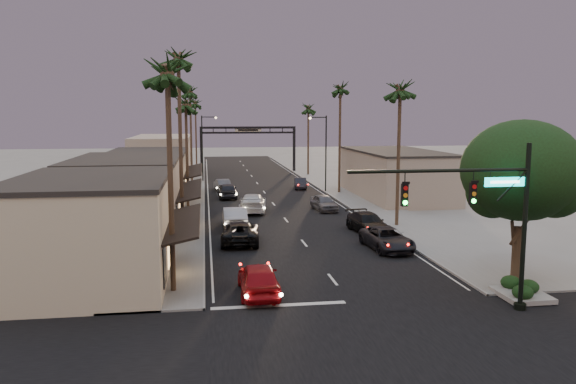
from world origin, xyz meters
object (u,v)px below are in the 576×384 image
object	(u,v)px
palm_lb	(178,53)
palm_ra	(400,85)
streetlight_left	(204,143)
palm_rb	(340,85)
traffic_signal	(487,203)
streetlight_right	(324,147)
palm_la	(167,65)
oncoming_silver	(235,217)
curbside_near	(387,239)
curbside_black	(368,223)
arch	(248,137)
corner_tree	(523,175)
palm_lc	(186,100)
palm_rc	(308,106)
palm_ld	(190,89)
oncoming_pickup	(240,232)
palm_far	(195,101)
oncoming_red	(259,279)

from	to	relation	value
palm_lb	palm_ra	size ratio (longest dim) A/B	1.15
streetlight_left	palm_rb	distance (m)	22.07
palm_lb	traffic_signal	bearing A→B (deg)	-51.56
streetlight_right	palm_la	bearing A→B (deg)	-113.32
oncoming_silver	curbside_near	world-z (taller)	oncoming_silver
streetlight_right	curbside_black	world-z (taller)	streetlight_right
arch	streetlight_left	size ratio (longest dim) A/B	1.69
corner_tree	palm_rb	world-z (taller)	palm_rb
streetlight_left	palm_la	distance (m)	49.41
streetlight_right	palm_la	distance (m)	39.68
corner_tree	oncoming_silver	world-z (taller)	corner_tree
palm_lb	palm_lc	bearing A→B (deg)	90.00
curbside_black	palm_rb	bearing A→B (deg)	75.08
streetlight_left	palm_rc	xyz separation A→B (m)	(15.52, 6.00, 5.14)
streetlight_left	curbside_black	distance (m)	38.49
palm_ld	curbside_near	distance (m)	42.66
palm_la	oncoming_pickup	distance (m)	15.74
palm_la	palm_ra	world-z (taller)	same
palm_ld	curbside_black	bearing A→B (deg)	-66.90
palm_ra	palm_far	xyz separation A→B (m)	(-16.90, 54.00, 0.00)
curbside_near	streetlight_right	bearing A→B (deg)	82.60
streetlight_left	oncoming_red	bearing A→B (deg)	-87.00
palm_la	curbside_black	xyz separation A→B (m)	(14.13, 12.87, -10.68)
oncoming_red	palm_la	bearing A→B (deg)	-12.79
arch	palm_rc	distance (m)	11.59
traffic_signal	oncoming_red	xyz separation A→B (m)	(-9.98, 4.00, -4.25)
corner_tree	arch	xyz separation A→B (m)	(-9.48, 62.55, -0.45)
palm_rb	curbside_black	world-z (taller)	palm_rb
curbside_black	curbside_near	bearing A→B (deg)	-100.19
palm_rb	oncoming_pickup	xyz separation A→B (m)	(-13.07, -24.19, -11.64)
arch	palm_ld	distance (m)	18.61
corner_tree	oncoming_silver	distance (m)	23.31
palm_lb	palm_lc	world-z (taller)	palm_lb
streetlight_right	oncoming_pickup	xyz separation A→B (m)	(-11.39, -25.19, -4.55)
arch	palm_rc	size ratio (longest dim) A/B	1.25
arch	streetlight_left	distance (m)	13.85
palm_la	oncoming_silver	xyz separation A→B (m)	(4.01, 16.31, -10.58)
oncoming_pickup	palm_lb	bearing A→B (deg)	-23.25
traffic_signal	palm_la	size ratio (longest dim) A/B	0.64
palm_ra	palm_far	distance (m)	56.58
streetlight_right	palm_rc	bearing A→B (deg)	84.95
corner_tree	palm_ld	xyz separation A→B (m)	(-18.08, 47.55, 6.44)
palm_rc	curbside_near	distance (m)	48.74
corner_tree	palm_ld	world-z (taller)	palm_ld
palm_ld	curbside_near	xyz separation A→B (m)	(13.83, -38.63, -11.68)
palm_lc	curbside_near	xyz separation A→B (m)	(13.83, -19.63, -9.73)
palm_lc	streetlight_right	bearing A→B (deg)	30.11
palm_la	palm_ra	xyz separation A→B (m)	(17.20, 15.00, 0.00)
palm_lb	oncoming_pickup	distance (m)	13.45
streetlight_right	palm_far	size ratio (longest dim) A/B	0.68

